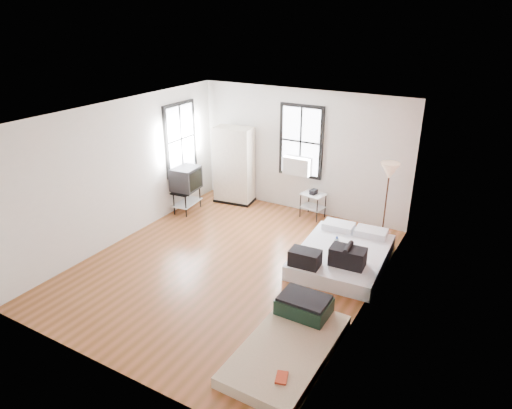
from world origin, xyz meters
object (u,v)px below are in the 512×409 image
Objects in this scene: mattress_main at (342,255)px; wardrobe at (234,166)px; mattress_bare at (292,338)px; side_table at (313,199)px; floor_lamp at (389,175)px; tv_stand at (186,180)px.

wardrobe is (-3.33, 1.58, 0.73)m from mattress_main.
mattress_main is 2.50m from mattress_bare.
wardrobe is at bearing -178.03° from side_table.
floor_lamp reaches higher than tv_stand.
wardrobe is (-3.51, 4.07, 0.78)m from mattress_bare.
wardrobe is at bearing 175.08° from floor_lamp.
wardrobe is 1.73× the size of tv_stand.
mattress_main is 1.81m from floor_lamp.
floor_lamp is at bearing 3.38° from tv_stand.
side_table is (2.04, 0.07, -0.47)m from wardrobe.
floor_lamp is at bearing -12.39° from wardrobe.
tv_stand is (-2.67, -1.12, 0.32)m from side_table.
floor_lamp is at bearing 68.58° from mattress_main.
tv_stand is (-4.14, 3.02, 0.63)m from mattress_bare.
floor_lamp is 1.56× the size of tv_stand.
mattress_main is 1.05× the size of mattress_bare.
wardrobe reaches higher than mattress_bare.
mattress_main is at bearing 94.61° from mattress_bare.
floor_lamp is (1.69, -0.39, 0.98)m from side_table.
mattress_main reaches higher than mattress_bare.
wardrobe is 3.78m from floor_lamp.
side_table is 1.99m from floor_lamp.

